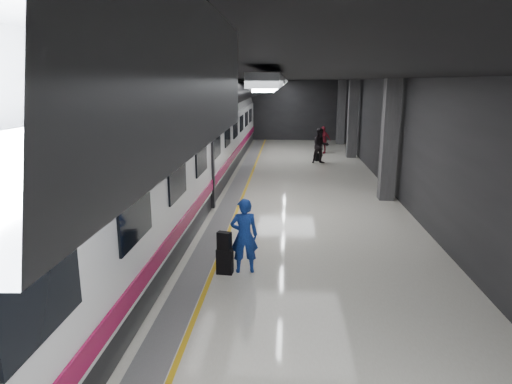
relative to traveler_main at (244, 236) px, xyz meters
name	(u,v)px	position (x,y,z in m)	size (l,w,h in m)	color
ground	(264,211)	(0.20, 5.20, -0.90)	(40.00, 40.00, 0.00)	white
platform_hall	(258,107)	(-0.08, 6.15, 2.64)	(10.02, 40.02, 4.51)	black
train	(170,151)	(-3.04, 5.20, 1.17)	(3.05, 38.00, 4.05)	black
traveler_main	(244,236)	(0.00, 0.00, 0.00)	(0.65, 0.43, 1.79)	blue
suitcase_main	(225,261)	(-0.45, -0.14, -0.59)	(0.37, 0.24, 0.61)	black
shoulder_bag	(224,241)	(-0.45, -0.17, -0.08)	(0.32, 0.17, 0.42)	black
traveler_far_a	(320,146)	(2.78, 14.96, 0.07)	(0.94, 0.73, 1.93)	black
traveler_far_b	(323,140)	(3.18, 18.64, -0.06)	(0.98, 0.41, 1.68)	maroon
suitcase_far	(318,157)	(2.70, 15.69, -0.67)	(0.30, 0.20, 0.44)	black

